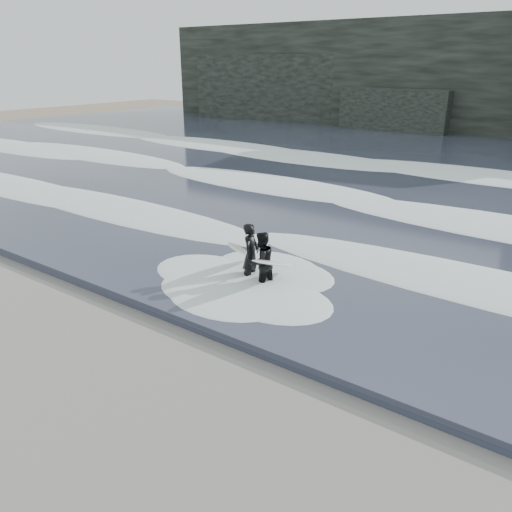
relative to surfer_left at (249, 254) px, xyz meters
name	(u,v)px	position (x,y,z in m)	size (l,w,h in m)	color
ground	(42,364)	(-1.18, -6.23, -0.96)	(120.00, 120.00, 0.00)	#88684D
sea	(439,161)	(-1.18, 22.77, -0.81)	(90.00, 52.00, 0.30)	#303546
headland	(505,77)	(-1.18, 39.77, 4.04)	(70.00, 9.00, 10.00)	black
foam_near	(269,239)	(-1.18, 2.77, -0.56)	(60.00, 3.20, 0.20)	white
foam_mid	(354,198)	(-1.18, 9.77, -0.54)	(60.00, 4.00, 0.24)	white
foam_far	(419,166)	(-1.18, 18.77, -0.51)	(60.00, 4.80, 0.30)	white
surfer_left	(249,254)	(0.00, 0.00, 0.00)	(1.21, 1.84, 1.91)	black
surfer_right	(263,262)	(0.65, -0.24, -0.04)	(1.22, 2.15, 1.81)	black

